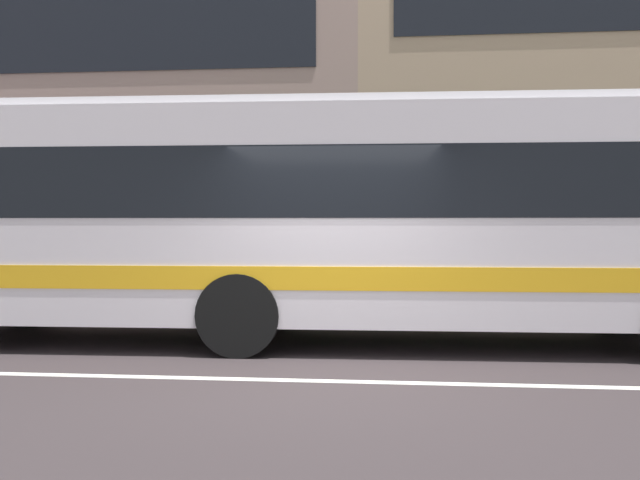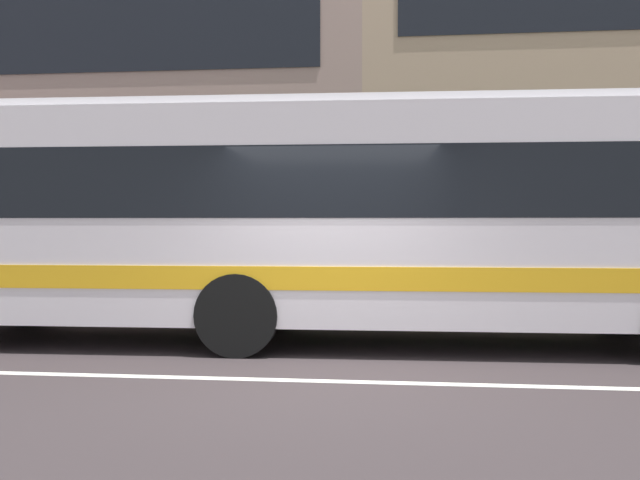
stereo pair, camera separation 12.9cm
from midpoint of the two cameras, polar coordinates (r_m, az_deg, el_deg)
name	(u,v)px [view 1 (the left image)]	position (r m, az deg, el deg)	size (l,w,h in m)	color
ground_plane	(322,381)	(7.81, -0.34, -10.54)	(160.00, 160.00, 0.00)	#352D2F
lane_centre_line	(322,381)	(7.81, -0.34, -10.52)	(60.00, 0.16, 0.01)	silver
hedge_row_far	(528,289)	(14.10, 15.04, -3.59)	(14.12, 1.10, 0.82)	#346F29
transit_bus	(305,213)	(10.16, -1.53, 2.04)	(11.03, 2.87, 3.14)	silver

